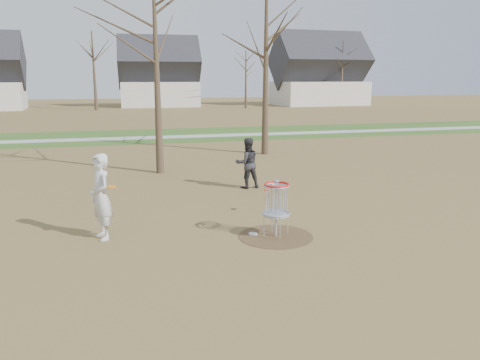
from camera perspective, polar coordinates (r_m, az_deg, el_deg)
name	(u,v)px	position (r m, az deg, el deg)	size (l,w,h in m)	color
ground	(276,236)	(11.35, 4.37, -6.88)	(160.00, 160.00, 0.00)	brown
green_band	(174,135)	(31.54, -8.04, 5.45)	(160.00, 8.00, 0.01)	#2D5119
footpath	(176,137)	(30.56, -7.83, 5.25)	(160.00, 1.50, 0.01)	#9E9E99
dirt_circle	(276,236)	(11.35, 4.38, -6.85)	(1.80, 1.80, 0.01)	#47331E
player_standing	(101,197)	(11.37, -16.59, -1.99)	(0.74, 0.49, 2.03)	silver
player_throwing	(247,163)	(16.04, 0.89, 2.07)	(0.84, 0.66, 1.74)	#2D2C31
disc_grounded	(253,234)	(11.45, 1.59, -6.56)	(0.22, 0.22, 0.02)	silver
discs_in_play	(201,188)	(11.91, -4.81, -1.00)	(4.36, 1.37, 0.62)	#FF2A0D
disc_golf_basket	(276,200)	(11.08, 4.45, -2.41)	(0.64, 0.64, 1.35)	#9EA3AD
bare_trees	(173,60)	(46.25, -8.17, 14.23)	(52.62, 44.98, 9.00)	#382B1E
houses_row	(178,79)	(63.17, -7.54, 12.06)	(56.51, 10.01, 7.26)	silver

